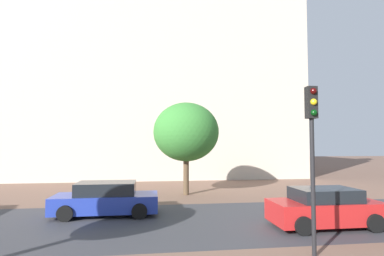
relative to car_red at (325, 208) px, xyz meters
The scene contains 7 objects.
ground_plane 4.76m from the car_red, 160.47° to the left, with size 120.00×120.00×0.00m, color brown.
street_asphalt_strip 4.73m from the car_red, 161.30° to the left, with size 120.00×6.82×0.00m, color #38383D.
landmark_building 25.12m from the car_red, 106.02° to the left, with size 27.93×15.25×34.06m.
car_red is the anchor object (origin of this frame).
car_blue 8.86m from the car_red, 160.21° to the left, with size 4.42×2.00×1.42m.
traffic_light_pole 4.26m from the car_red, 125.80° to the right, with size 0.28×0.34×4.68m.
tree_curb_far 9.46m from the car_red, 118.76° to the left, with size 4.01×4.01×5.63m.
Camera 1 is at (-1.99, -2.23, 3.07)m, focal length 28.39 mm.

